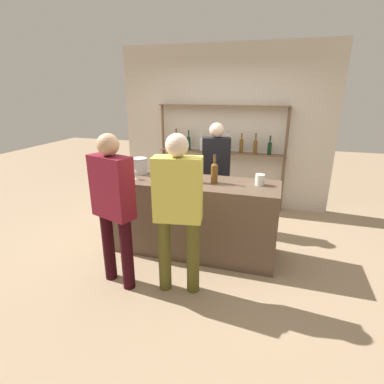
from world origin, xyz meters
TOP-DOWN VIEW (x-y plane):
  - ground_plane at (0.00, 0.00)m, footprint 16.00×16.00m
  - bar_counter at (0.00, 0.00)m, footprint 2.16×0.69m
  - back_wall at (0.00, 1.95)m, footprint 3.76×0.12m
  - back_shelf at (-0.01, 1.77)m, footprint 2.25×0.18m
  - counter_bottle_0 at (0.07, -0.04)m, footprint 0.08×0.08m
  - counter_bottle_1 at (-0.42, -0.03)m, footprint 0.07×0.07m
  - counter_bottle_2 at (0.28, 0.01)m, footprint 0.09×0.09m
  - wine_glass at (-0.73, -0.14)m, footprint 0.07×0.07m
  - ice_bucket at (-0.79, 0.14)m, footprint 0.22×0.22m
  - cork_jar at (0.82, 0.08)m, footprint 0.11×0.11m
  - customer_center at (0.11, -0.84)m, footprint 0.50×0.28m
  - server_behind_counter at (0.12, 0.83)m, footprint 0.44×0.28m
  - customer_left at (-0.57, -0.92)m, footprint 0.51×0.34m

SIDE VIEW (x-z plane):
  - ground_plane at x=0.00m, z-range 0.00..0.00m
  - bar_counter at x=0.00m, z-range 0.00..0.97m
  - server_behind_counter at x=0.12m, z-range 0.15..1.76m
  - customer_left at x=-0.57m, z-range 0.14..1.81m
  - customer_center at x=0.11m, z-range 0.14..1.82m
  - cork_jar at x=0.82m, z-range 0.97..1.10m
  - ice_bucket at x=-0.79m, z-range 0.98..1.19m
  - counter_bottle_1 at x=-0.42m, z-range 0.93..1.25m
  - wine_glass at x=-0.73m, z-range 1.02..1.18m
  - counter_bottle_2 at x=0.28m, z-range 0.94..1.29m
  - counter_bottle_0 at x=0.07m, z-range 0.94..1.29m
  - back_shelf at x=-0.01m, z-range 0.29..2.11m
  - back_wall at x=0.00m, z-range 0.00..2.80m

